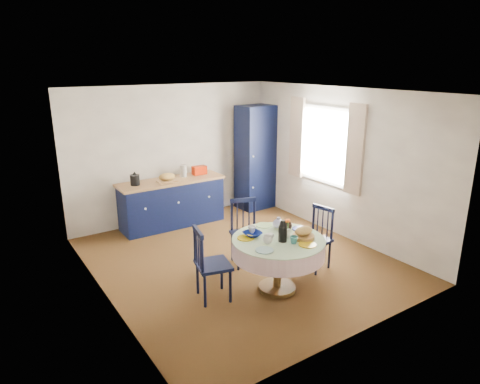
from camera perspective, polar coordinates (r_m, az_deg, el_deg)
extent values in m
plane|color=black|center=(6.57, -0.03, -9.03)|extent=(4.50, 4.50, 0.00)
plane|color=white|center=(5.91, -0.04, 13.30)|extent=(4.50, 4.50, 0.00)
cube|color=white|center=(8.04, -8.98, 5.09)|extent=(4.00, 0.02, 2.50)
cube|color=white|center=(5.33, -18.26, -1.71)|extent=(0.02, 4.50, 2.50)
cube|color=white|center=(7.38, 13.03, 3.80)|extent=(0.02, 4.50, 2.50)
plane|color=white|center=(7.53, 11.49, 6.10)|extent=(0.00, 1.20, 1.20)
cube|color=white|center=(7.00, 15.11, 5.45)|extent=(0.05, 0.34, 1.45)
cube|color=white|center=(7.98, 7.56, 7.25)|extent=(0.05, 0.34, 1.45)
cube|color=black|center=(7.86, -9.05, -1.55)|extent=(1.86, 0.57, 0.82)
cube|color=#B27551|center=(7.74, -9.19, 1.46)|extent=(1.92, 0.61, 0.04)
cube|color=#951800|center=(8.03, -5.42, 2.91)|extent=(0.26, 0.14, 0.16)
cube|color=#B27551|center=(7.64, -9.69, 1.46)|extent=(0.34, 0.24, 0.02)
ellipsoid|color=tan|center=(7.62, -9.72, 2.01)|extent=(0.31, 0.20, 0.13)
cylinder|color=silver|center=(7.89, -7.54, 2.81)|extent=(0.12, 0.12, 0.22)
cube|color=black|center=(8.62, 2.14, 4.62)|extent=(0.75, 0.56, 2.07)
cylinder|color=white|center=(8.22, 1.62, 4.77)|extent=(0.04, 0.02, 0.04)
cylinder|color=white|center=(8.38, 1.59, 0.61)|extent=(0.04, 0.02, 0.04)
cylinder|color=#4F3716|center=(5.80, 4.96, -12.56)|extent=(0.49, 0.49, 0.05)
cylinder|color=#4F3716|center=(5.65, 5.05, -9.66)|extent=(0.10, 0.10, 0.65)
cylinder|color=#4F3716|center=(5.51, 5.14, -6.51)|extent=(1.13, 1.13, 0.03)
cylinder|color=white|center=(5.54, 5.11, -7.41)|extent=(1.19, 1.19, 0.22)
cylinder|color=silver|center=(5.50, 5.14, -6.30)|extent=(1.19, 1.19, 0.01)
cylinder|color=#82ACB0|center=(5.16, 3.28, -7.75)|extent=(0.22, 0.22, 0.01)
cylinder|color=gold|center=(5.36, 8.98, -6.94)|extent=(0.22, 0.22, 0.01)
cylinder|color=navy|center=(5.83, 8.04, -4.88)|extent=(0.22, 0.22, 0.01)
cylinder|color=#A6CC7C|center=(5.90, 3.21, -4.45)|extent=(0.22, 0.22, 0.01)
cylinder|color=gold|center=(5.49, 0.76, -6.14)|extent=(0.22, 0.22, 0.01)
cylinder|color=#A77742|center=(5.53, 8.46, -5.91)|extent=(0.28, 0.28, 0.05)
ellipsoid|color=tan|center=(5.50, 8.49, -5.15)|extent=(0.26, 0.16, 0.11)
cube|color=silver|center=(5.54, 3.91, -5.81)|extent=(0.10, 0.07, 0.04)
cylinder|color=black|center=(5.42, -1.30, -12.45)|extent=(0.04, 0.04, 0.44)
cylinder|color=black|center=(5.70, -2.46, -10.84)|extent=(0.04, 0.04, 0.44)
cylinder|color=black|center=(5.33, -4.69, -13.01)|extent=(0.04, 0.04, 0.44)
cylinder|color=black|center=(5.63, -5.68, -11.34)|extent=(0.04, 0.04, 0.44)
cube|color=black|center=(5.41, -3.58, -9.68)|extent=(0.49, 0.51, 0.04)
cylinder|color=black|center=(5.10, -5.04, -8.35)|extent=(0.04, 0.04, 0.49)
cylinder|color=black|center=(5.41, -6.03, -6.87)|extent=(0.04, 0.04, 0.49)
cube|color=black|center=(5.17, -5.62, -5.34)|extent=(0.13, 0.39, 0.06)
cylinder|color=black|center=(5.18, -5.28, -8.19)|extent=(0.02, 0.02, 0.41)
cylinder|color=black|center=(5.26, -5.55, -7.79)|extent=(0.02, 0.02, 0.41)
cylinder|color=black|center=(5.35, -5.81, -7.40)|extent=(0.02, 0.02, 0.41)
cylinder|color=black|center=(6.18, -0.21, -8.51)|extent=(0.04, 0.04, 0.44)
cylinder|color=black|center=(6.27, 2.89, -8.11)|extent=(0.04, 0.04, 0.44)
cylinder|color=black|center=(6.46, -1.03, -7.31)|extent=(0.04, 0.04, 0.44)
cylinder|color=black|center=(6.56, 1.93, -6.95)|extent=(0.04, 0.04, 0.44)
cube|color=black|center=(6.27, 0.91, -5.70)|extent=(0.53, 0.52, 0.04)
cylinder|color=black|center=(6.30, -1.11, -3.18)|extent=(0.04, 0.04, 0.49)
cylinder|color=black|center=(6.39, 1.92, -2.88)|extent=(0.04, 0.04, 0.49)
cube|color=black|center=(6.27, 0.42, -1.09)|extent=(0.39, 0.15, 0.06)
cylinder|color=black|center=(6.32, -0.39, -3.28)|extent=(0.02, 0.02, 0.41)
cylinder|color=black|center=(6.35, 0.42, -3.20)|extent=(0.02, 0.02, 0.41)
cylinder|color=black|center=(6.37, 1.21, -3.12)|extent=(0.02, 0.02, 0.41)
cylinder|color=black|center=(6.32, 7.74, -8.21)|extent=(0.03, 0.03, 0.41)
cylinder|color=black|center=(6.14, 10.14, -9.10)|extent=(0.03, 0.03, 0.41)
cylinder|color=black|center=(6.54, 9.47, -7.38)|extent=(0.03, 0.03, 0.41)
cylinder|color=black|center=(6.37, 11.82, -8.21)|extent=(0.03, 0.03, 0.41)
cube|color=black|center=(6.25, 9.90, -6.33)|extent=(0.45, 0.46, 0.04)
cylinder|color=black|center=(6.38, 9.77, -3.57)|extent=(0.03, 0.03, 0.46)
cylinder|color=black|center=(6.21, 12.18, -4.32)|extent=(0.03, 0.03, 0.46)
cube|color=black|center=(6.22, 11.07, -2.12)|extent=(0.10, 0.37, 0.06)
cylinder|color=black|center=(6.35, 10.32, -3.91)|extent=(0.02, 0.02, 0.39)
cylinder|color=black|center=(6.30, 10.95, -4.10)|extent=(0.02, 0.02, 0.39)
cylinder|color=black|center=(6.25, 11.59, -4.30)|extent=(0.02, 0.02, 0.39)
imported|color=silver|center=(5.34, 3.69, -6.35)|extent=(0.12, 0.12, 0.10)
imported|color=teal|center=(5.36, 7.18, -6.37)|extent=(0.10, 0.10, 0.09)
imported|color=black|center=(5.79, 6.40, -4.54)|extent=(0.11, 0.11, 0.09)
imported|color=silver|center=(5.63, 1.59, -5.04)|extent=(0.11, 0.11, 0.10)
imported|color=navy|center=(5.54, 1.67, -5.64)|extent=(0.24, 0.24, 0.06)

